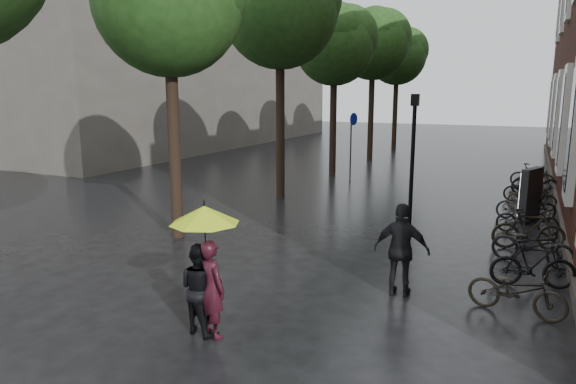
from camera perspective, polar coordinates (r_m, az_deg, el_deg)
The scene contains 10 objects.
bg_building at distance 41.62m, azimuth -14.81°, elevation 15.02°, with size 16.00×30.00×14.00m, color #47423D.
street_trees at distance 21.77m, azimuth 2.40°, elevation 17.49°, with size 4.33×34.03×8.91m.
person_burgundy at distance 8.48m, azimuth -8.46°, elevation -10.56°, with size 0.59×0.39×1.62m, color #320E17.
person_black at distance 8.64m, azimuth -9.75°, elevation -10.51°, with size 0.74×0.58×1.53m, color black.
lime_umbrella at distance 8.24m, azimuth -9.27°, elevation -2.51°, with size 1.13×1.13×1.67m.
pedestrian_walking at distance 10.20m, azimuth 12.51°, elevation -6.31°, with size 1.07×0.45×1.83m, color black.
parked_bicycles at distance 16.37m, azimuth 25.26°, elevation -2.12°, with size 2.09×14.29×1.05m.
ad_lightbox at distance 17.20m, azimuth 25.33°, elevation -0.30°, with size 0.26×1.10×1.66m.
lamp_post at distance 14.31m, azimuth 13.70°, elevation 4.46°, with size 0.20×0.20×3.86m.
cycle_sign at distance 23.00m, azimuth 7.12°, elevation 6.20°, with size 0.16×0.54×3.00m.
Camera 1 is at (4.42, -4.02, 3.93)m, focal length 32.00 mm.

